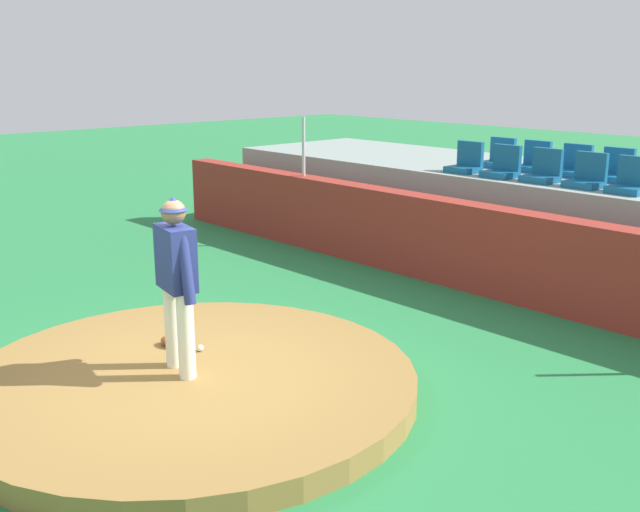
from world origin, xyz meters
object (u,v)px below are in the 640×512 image
pitcher (176,273)px  stadium_chair_6 (534,162)px  stadium_chair_1 (503,167)px  stadium_chair_2 (543,172)px  baseball (200,348)px  stadium_chair_0 (466,163)px  fielding_glove (172,341)px  stadium_chair_4 (631,182)px  stadium_chair_3 (587,176)px  stadium_chair_5 (499,158)px  stadium_chair_7 (574,166)px  stadium_chair_8 (615,171)px

pitcher → stadium_chair_6: pitcher is taller
stadium_chair_1 → pitcher: bearing=95.3°
stadium_chair_2 → stadium_chair_1: bearing=3.4°
baseball → stadium_chair_0: (-0.99, 5.91, 1.39)m
fielding_glove → stadium_chair_1: (0.07, 6.04, 1.37)m
stadium_chair_4 → stadium_chair_6: 2.27m
stadium_chair_0 → baseball: bearing=99.5°
stadium_chair_2 → stadium_chair_3: 0.70m
stadium_chair_5 → stadium_chair_7: same height
stadium_chair_8 → stadium_chair_7: bearing=-0.8°
pitcher → stadium_chair_7: 7.28m
pitcher → stadium_chair_2: bearing=99.9°
pitcher → stadium_chair_2: (0.10, 6.39, 0.39)m
stadium_chair_6 → stadium_chair_7: size_ratio=1.00×
stadium_chair_1 → stadium_chair_5: same height
stadium_chair_7 → stadium_chair_3: bearing=128.6°
stadium_chair_2 → stadium_chair_0: bearing=1.1°
baseball → stadium_chair_6: bearing=92.5°
stadium_chair_0 → stadium_chair_6: (0.69, 0.92, 0.00)m
stadium_chair_8 → stadium_chair_4: bearing=127.3°
baseball → stadium_chair_7: 6.98m
fielding_glove → stadium_chair_8: 7.23m
stadium_chair_5 → stadium_chair_8: 2.11m
stadium_chair_3 → stadium_chair_5: same height
fielding_glove → stadium_chair_5: stadium_chair_5 is taller
baseball → stadium_chair_5: (-0.99, 6.85, 1.39)m
stadium_chair_2 → stadium_chair_6: same height
stadium_chair_3 → stadium_chair_1: bearing=2.4°
fielding_glove → stadium_chair_0: bearing=-96.2°
stadium_chair_2 → stadium_chair_8: same height
fielding_glove → stadium_chair_8: (1.46, 6.95, 1.37)m
stadium_chair_0 → stadium_chair_8: bearing=-156.8°
stadium_chair_5 → stadium_chair_6: bearing=178.6°
baseball → stadium_chair_7: bearing=86.4°
stadium_chair_2 → stadium_chair_8: 1.12m
fielding_glove → baseball: bearing=-170.4°
stadium_chair_3 → stadium_chair_8: 0.86m
stadium_chair_7 → stadium_chair_8: (0.69, -0.01, 0.00)m
fielding_glove → stadium_chair_8: bearing=-114.1°
baseball → stadium_chair_3: bearing=79.3°
stadium_chair_2 → stadium_chair_5: (-1.41, 0.91, 0.00)m
stadium_chair_0 → stadium_chair_4: bearing=-179.4°
stadium_chair_6 → stadium_chair_8: (1.42, -0.02, 0.00)m
stadium_chair_0 → stadium_chair_3: 2.11m
pitcher → stadium_chair_3: size_ratio=3.57×
fielding_glove → stadium_chair_7: size_ratio=0.60×
fielding_glove → stadium_chair_6: (0.04, 6.97, 1.37)m
pitcher → stadium_chair_4: bearing=87.9°
pitcher → stadium_chair_2: pitcher is taller
baseball → fielding_glove: bearing=-158.1°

